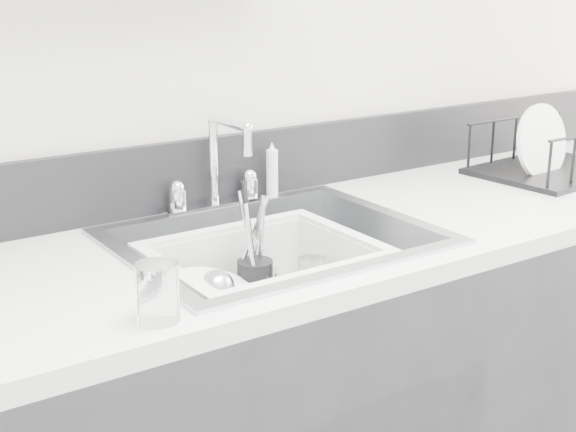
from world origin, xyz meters
TOP-DOWN VIEW (x-y plane):
  - counter_run at (0.00, 1.19)m, footprint 3.20×0.62m
  - backsplash at (0.00, 1.49)m, footprint 3.20×0.02m
  - sink at (0.00, 1.19)m, footprint 0.64×0.52m
  - faucet at (0.00, 1.44)m, footprint 0.26×0.18m
  - side_sprayer at (0.16, 1.44)m, footprint 0.03×0.03m
  - wash_tub at (-0.05, 1.15)m, footprint 0.48×0.41m
  - plate_stack at (-0.14, 1.15)m, footprint 0.27×0.27m
  - utensil_cup at (-0.03, 1.23)m, footprint 0.08×0.08m
  - ladle at (-0.07, 1.17)m, footprint 0.31×0.24m
  - tumbler_in_tub at (0.09, 1.19)m, footprint 0.07×0.07m
  - tumbler_counter at (-0.38, 0.95)m, footprint 0.08×0.08m
  - dish_rack at (0.93, 1.23)m, footprint 0.43×0.34m
  - bowl_small at (0.06, 1.14)m, footprint 0.13×0.13m

SIDE VIEW (x-z plane):
  - counter_run at x=0.00m, z-range 0.00..0.92m
  - bowl_small at x=0.06m, z-range 0.77..0.80m
  - plate_stack at x=-0.14m, z-range 0.74..0.85m
  - ladle at x=-0.07m, z-range 0.77..0.85m
  - tumbler_in_tub at x=0.09m, z-range 0.77..0.86m
  - utensil_cup at x=-0.03m, z-range 0.70..0.95m
  - sink at x=0.00m, z-range 0.73..0.93m
  - wash_tub at x=-0.05m, z-range 0.75..0.92m
  - tumbler_counter at x=-0.38m, z-range 0.92..1.02m
  - faucet at x=0.00m, z-range 0.87..1.09m
  - side_sprayer at x=0.16m, z-range 0.92..1.06m
  - dish_rack at x=0.93m, z-range 0.92..1.06m
  - backsplash at x=0.00m, z-range 0.92..1.08m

